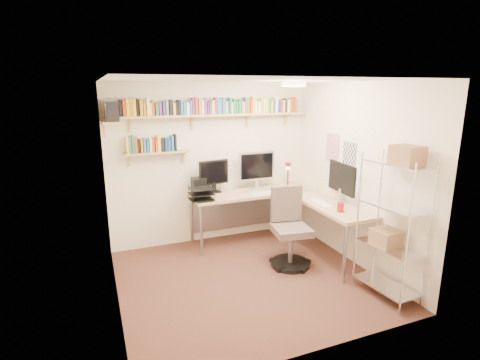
# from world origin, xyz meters

# --- Properties ---
(ground) EXTENTS (3.20, 3.20, 0.00)m
(ground) POSITION_xyz_m (0.00, 0.00, 0.00)
(ground) COLOR #43271C
(ground) RESTS_ON ground
(room_shell) EXTENTS (3.24, 3.04, 2.52)m
(room_shell) POSITION_xyz_m (0.00, 0.00, 1.55)
(room_shell) COLOR #F2E5C5
(room_shell) RESTS_ON ground
(wall_shelves) EXTENTS (3.12, 1.09, 0.80)m
(wall_shelves) POSITION_xyz_m (-0.42, 1.30, 2.02)
(wall_shelves) COLOR tan
(wall_shelves) RESTS_ON ground
(corner_desk) EXTENTS (2.20, 2.10, 1.43)m
(corner_desk) POSITION_xyz_m (0.70, 0.91, 0.81)
(corner_desk) COLOR tan
(corner_desk) RESTS_ON ground
(office_chair) EXTENTS (0.58, 0.59, 1.09)m
(office_chair) POSITION_xyz_m (0.71, 0.20, 0.46)
(office_chair) COLOR black
(office_chair) RESTS_ON ground
(wire_rack) EXTENTS (0.42, 0.77, 1.82)m
(wire_rack) POSITION_xyz_m (1.36, -0.99, 1.09)
(wire_rack) COLOR silver
(wire_rack) RESTS_ON ground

